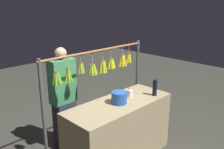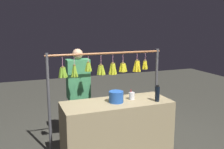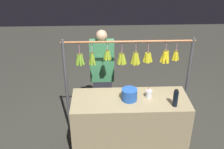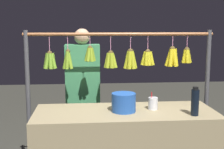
# 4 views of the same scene
# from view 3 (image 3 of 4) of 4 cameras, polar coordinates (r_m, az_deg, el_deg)

# --- Properties ---
(ground_plane) EXTENTS (12.00, 12.00, 0.00)m
(ground_plane) POSITION_cam_3_polar(r_m,az_deg,el_deg) (4.17, 3.49, -15.23)
(ground_plane) COLOR #393931
(market_counter) EXTENTS (1.58, 0.62, 0.87)m
(market_counter) POSITION_cam_3_polar(r_m,az_deg,el_deg) (3.89, 3.68, -10.56)
(market_counter) COLOR tan
(market_counter) RESTS_ON ground
(display_rack) EXTENTS (1.86, 0.14, 1.56)m
(display_rack) POSITION_cam_3_polar(r_m,az_deg,el_deg) (3.88, 3.60, 1.93)
(display_rack) COLOR #4C4C51
(display_rack) RESTS_ON ground
(water_bottle) EXTENTS (0.07, 0.07, 0.24)m
(water_bottle) POSITION_cam_3_polar(r_m,az_deg,el_deg) (3.53, 13.26, -4.92)
(water_bottle) COLOR black
(water_bottle) RESTS_ON market_counter
(blue_bucket) EXTENTS (0.21, 0.21, 0.16)m
(blue_bucket) POSITION_cam_3_polar(r_m,az_deg,el_deg) (3.58, 3.69, -4.24)
(blue_bucket) COLOR blue
(blue_bucket) RESTS_ON market_counter
(drink_cup) EXTENTS (0.08, 0.08, 0.16)m
(drink_cup) POSITION_cam_3_polar(r_m,az_deg,el_deg) (3.67, 7.77, -4.07)
(drink_cup) COLOR silver
(drink_cup) RESTS_ON market_counter
(vendor_person) EXTENTS (0.37, 0.20, 1.57)m
(vendor_person) POSITION_cam_3_polar(r_m,az_deg,el_deg) (4.35, -2.05, -0.62)
(vendor_person) COLOR #2D2D38
(vendor_person) RESTS_ON ground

